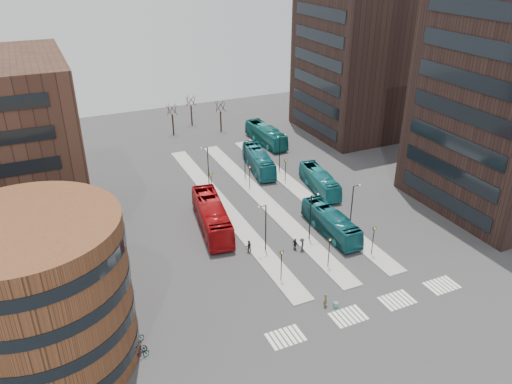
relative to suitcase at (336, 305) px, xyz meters
name	(u,v)px	position (x,y,z in m)	size (l,w,h in m)	color
ground	(382,339)	(1.40, -5.69, -0.29)	(160.00, 160.00, 0.00)	#2C2C2E
island_left	(224,208)	(-2.60, 24.31, -0.22)	(2.50, 45.00, 0.15)	gray
island_mid	(263,200)	(3.40, 24.31, -0.22)	(2.50, 45.00, 0.15)	gray
island_right	(300,192)	(9.40, 24.31, -0.22)	(2.50, 45.00, 0.15)	gray
suitcase	(336,305)	(0.00, 0.00, 0.00)	(0.47, 0.37, 0.59)	#1B2A98
red_bus	(212,216)	(-6.00, 19.93, 1.54)	(3.08, 13.15, 3.66)	#9E0C0F
teal_bus_a	(331,222)	(7.26, 12.63, 1.23)	(2.55, 10.91, 3.04)	#12535B
teal_bus_b	(259,161)	(7.27, 34.31, 1.31)	(2.69, 11.50, 3.20)	#15606A
teal_bus_c	(319,181)	(12.38, 23.86, 1.18)	(2.48, 10.61, 2.96)	#166A70
teal_bus_d	(266,135)	(13.51, 44.67, 1.35)	(2.77, 11.83, 3.30)	#136060
traveller	(326,300)	(-0.89, 0.57, 0.47)	(0.56, 0.36, 1.52)	brown
commuter_a	(249,246)	(-3.94, 12.89, 0.49)	(0.77, 0.60, 1.58)	black
commuter_b	(295,244)	(1.33, 11.07, 0.47)	(0.89, 0.37, 1.52)	black
commuter_c	(302,244)	(2.00, 10.60, 0.52)	(1.05, 0.60, 1.62)	black
bicycle_near	(140,355)	(-19.60, 1.25, 0.18)	(0.63, 1.81, 0.95)	gray
bicycle_mid	(137,347)	(-19.60, 2.27, 0.24)	(0.51, 1.79, 1.08)	gray
bicycle_far	(135,339)	(-19.60, 3.32, 0.20)	(0.66, 1.89, 0.99)	gray
crosswalk_stripes	(371,309)	(3.15, -1.69, -0.29)	(22.35, 2.40, 0.01)	silver
round_building	(38,297)	(-26.60, 4.31, 6.69)	(15.16, 15.16, 14.00)	brown
tower_far	(364,52)	(33.38, 44.31, 14.70)	(20.12, 20.00, 30.00)	black
sign_poles	(284,207)	(3.00, 17.31, 2.11)	(12.45, 22.12, 3.65)	black
lamp_posts	(274,182)	(4.04, 22.31, 3.28)	(14.04, 20.24, 6.12)	black
bare_trees	(195,117)	(4.07, 56.98, 2.43)	(10.97, 8.14, 5.90)	black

